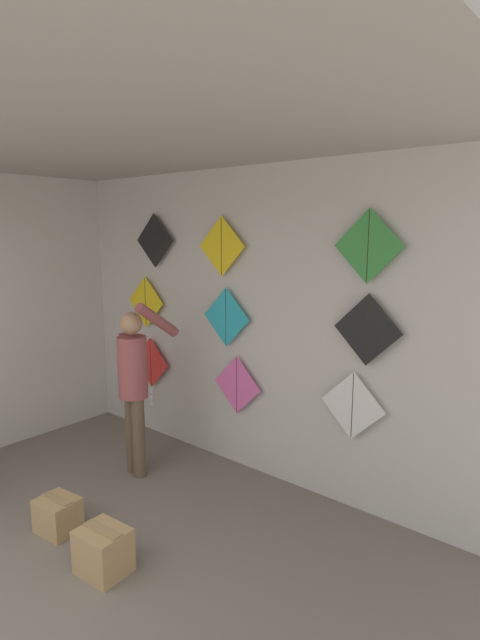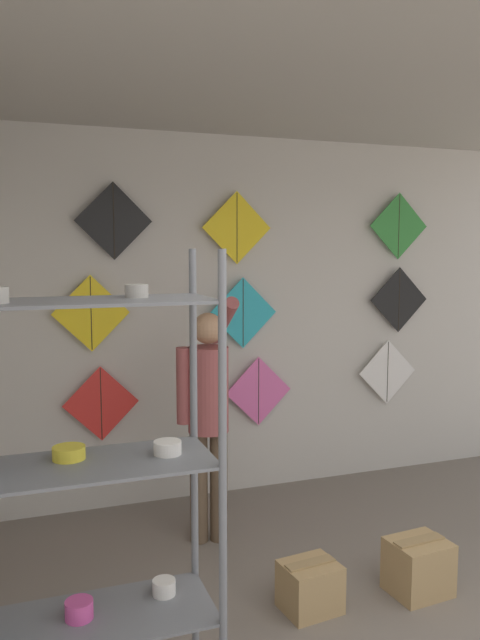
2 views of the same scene
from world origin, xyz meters
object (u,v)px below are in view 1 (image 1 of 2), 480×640
at_px(kite_4, 226,317).
at_px(kite_5, 367,330).
at_px(kite_7, 222,246).
at_px(kite_8, 368,246).
at_px(kite_3, 146,302).
at_px(cardboard_box_spare, 58,515).
at_px(shopkeeper, 134,378).
at_px(kite_1, 237,385).
at_px(cardboard_box, 103,551).
at_px(kite_0, 151,366).
at_px(kite_6, 154,241).
at_px(kite_2, 352,406).

height_order(kite_4, kite_5, kite_5).
relative_size(kite_7, kite_8, 1.00).
bearing_deg(kite_3, kite_8, 0.00).
bearing_deg(kite_3, cardboard_box_spare, -60.79).
distance_m(shopkeeper, kite_1, 0.95).
bearing_deg(kite_8, cardboard_box, -119.16).
xyz_separation_m(kite_1, kite_7, (-0.18, 0.00, 1.29)).
height_order(kite_0, kite_5, kite_5).
relative_size(kite_0, kite_5, 1.38).
xyz_separation_m(kite_4, kite_8, (1.39, 0.00, 0.69)).
bearing_deg(kite_6, cardboard_box_spare, -65.57).
distance_m(kite_6, kite_8, 2.37).
height_order(cardboard_box_spare, kite_3, kite_3).
height_order(kite_2, kite_7, kite_7).
distance_m(kite_2, kite_7, 1.83).
xyz_separation_m(kite_6, kite_8, (2.37, 0.00, -0.01)).
xyz_separation_m(shopkeeper, cardboard_box_spare, (0.28, -0.97, -0.79)).
bearing_deg(cardboard_box, kite_1, 99.85).
xyz_separation_m(kite_1, kite_2, (1.19, 0.00, 0.08)).
height_order(shopkeeper, kite_3, kite_3).
bearing_deg(kite_2, kite_3, 180.00).
bearing_deg(cardboard_box, kite_8, 60.84).
relative_size(cardboard_box_spare, kite_6, 0.58).
height_order(shopkeeper, cardboard_box, shopkeeper).
xyz_separation_m(kite_2, kite_7, (-1.37, 0.00, 1.21)).
height_order(kite_2, kite_6, kite_6).
bearing_deg(kite_8, kite_3, 180.00).
bearing_deg(cardboard_box, cardboard_box_spare, 175.54).
distance_m(kite_4, kite_6, 1.20).
bearing_deg(kite_6, kite_4, 0.00).
xyz_separation_m(cardboard_box_spare, kite_5, (1.64, 1.67, 1.38)).
xyz_separation_m(kite_2, kite_4, (-1.32, 0.00, 0.56)).
distance_m(cardboard_box, kite_6, 2.98).
bearing_deg(kite_2, kite_1, 180.00).
distance_m(cardboard_box_spare, kite_4, 2.14).
distance_m(cardboard_box, kite_5, 2.40).
bearing_deg(kite_3, cardboard_box, -47.34).
xyz_separation_m(kite_2, kite_5, (0.10, 0.00, 0.62)).
bearing_deg(kite_0, kite_8, 0.02).
height_order(kite_0, kite_7, kite_7).
distance_m(cardboard_box, kite_0, 2.39).
bearing_deg(kite_0, kite_5, 0.02).
height_order(kite_4, kite_7, kite_7).
distance_m(kite_5, kite_8, 0.62).
xyz_separation_m(shopkeeper, kite_4, (0.50, 0.70, 0.53)).
bearing_deg(cardboard_box_spare, kite_4, 82.44).
bearing_deg(cardboard_box, kite_2, 62.68).
relative_size(kite_3, kite_4, 1.00).
distance_m(shopkeeper, kite_7, 1.44).
bearing_deg(kite_8, shopkeeper, -159.69).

